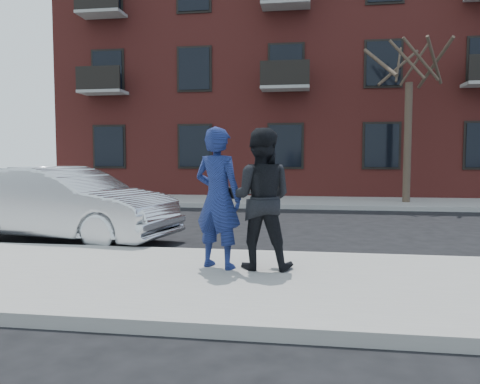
% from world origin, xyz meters
% --- Properties ---
extents(ground, '(100.00, 100.00, 0.00)m').
position_xyz_m(ground, '(0.00, 0.00, 0.00)').
color(ground, black).
rests_on(ground, ground).
extents(near_sidewalk, '(50.00, 3.50, 0.15)m').
position_xyz_m(near_sidewalk, '(0.00, -0.25, 0.07)').
color(near_sidewalk, gray).
rests_on(near_sidewalk, ground).
extents(near_curb, '(50.00, 0.10, 0.15)m').
position_xyz_m(near_curb, '(0.00, 1.55, 0.07)').
color(near_curb, '#999691').
rests_on(near_curb, ground).
extents(far_sidewalk, '(50.00, 3.50, 0.15)m').
position_xyz_m(far_sidewalk, '(0.00, 11.25, 0.07)').
color(far_sidewalk, gray).
rests_on(far_sidewalk, ground).
extents(far_curb, '(50.00, 0.10, 0.15)m').
position_xyz_m(far_curb, '(0.00, 9.45, 0.07)').
color(far_curb, '#999691').
rests_on(far_curb, ground).
extents(apartment_building, '(24.30, 10.30, 12.30)m').
position_xyz_m(apartment_building, '(2.00, 18.00, 6.16)').
color(apartment_building, maroon).
rests_on(apartment_building, ground).
extents(street_tree, '(3.60, 3.60, 6.80)m').
position_xyz_m(street_tree, '(4.50, 11.00, 5.52)').
color(street_tree, '#362820').
rests_on(street_tree, far_sidewalk).
extents(silver_sedan, '(4.92, 2.55, 1.54)m').
position_xyz_m(silver_sedan, '(-3.87, 2.71, 0.77)').
color(silver_sedan, '#B7BABF').
rests_on(silver_sedan, ground).
extents(man_hoodie, '(0.86, 0.71, 2.01)m').
position_xyz_m(man_hoodie, '(-0.19, 0.27, 1.16)').
color(man_hoodie, navy).
rests_on(man_hoodie, near_sidewalk).
extents(man_peacoat, '(0.97, 0.76, 2.00)m').
position_xyz_m(man_peacoat, '(0.41, 0.32, 1.15)').
color(man_peacoat, black).
rests_on(man_peacoat, near_sidewalk).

